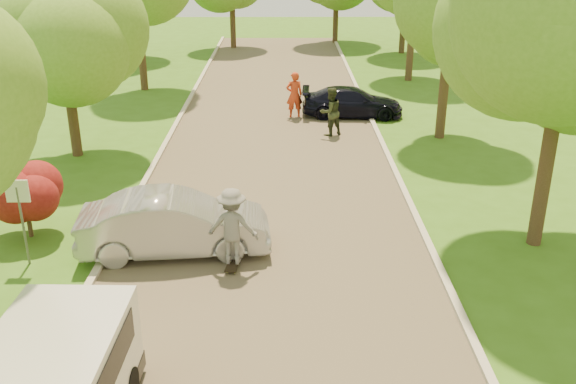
{
  "coord_description": "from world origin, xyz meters",
  "views": [
    {
      "loc": [
        0.36,
        -9.72,
        7.54
      ],
      "look_at": [
        0.47,
        5.35,
        1.3
      ],
      "focal_mm": 40.0,
      "sensor_mm": 36.0,
      "label": 1
    }
  ],
  "objects_px": {
    "street_sign": "(19,204)",
    "longboard": "(234,262)",
    "skateboarder": "(232,226)",
    "dark_sedan": "(352,102)",
    "person_striped": "(294,95)",
    "person_olive": "(330,112)",
    "silver_sedan": "(175,224)"
  },
  "relations": [
    {
      "from": "street_sign",
      "to": "longboard",
      "type": "xyz_separation_m",
      "value": [
        4.95,
        -0.17,
        -1.46
      ]
    },
    {
      "from": "street_sign",
      "to": "skateboarder",
      "type": "bearing_deg",
      "value": -1.94
    },
    {
      "from": "street_sign",
      "to": "dark_sedan",
      "type": "height_order",
      "value": "street_sign"
    },
    {
      "from": "street_sign",
      "to": "skateboarder",
      "type": "height_order",
      "value": "street_sign"
    },
    {
      "from": "street_sign",
      "to": "dark_sedan",
      "type": "bearing_deg",
      "value": 55.04
    },
    {
      "from": "longboard",
      "to": "skateboarder",
      "type": "distance_m",
      "value": 0.96
    },
    {
      "from": "longboard",
      "to": "person_striped",
      "type": "height_order",
      "value": "person_striped"
    },
    {
      "from": "skateboarder",
      "to": "person_striped",
      "type": "relative_size",
      "value": 0.97
    },
    {
      "from": "street_sign",
      "to": "person_olive",
      "type": "height_order",
      "value": "street_sign"
    },
    {
      "from": "dark_sedan",
      "to": "longboard",
      "type": "height_order",
      "value": "dark_sedan"
    },
    {
      "from": "silver_sedan",
      "to": "dark_sedan",
      "type": "relative_size",
      "value": 1.09
    },
    {
      "from": "person_striped",
      "to": "dark_sedan",
      "type": "bearing_deg",
      "value": 172.89
    },
    {
      "from": "street_sign",
      "to": "person_striped",
      "type": "height_order",
      "value": "street_sign"
    },
    {
      "from": "silver_sedan",
      "to": "skateboarder",
      "type": "relative_size",
      "value": 2.48
    },
    {
      "from": "longboard",
      "to": "person_olive",
      "type": "relative_size",
      "value": 0.52
    },
    {
      "from": "silver_sedan",
      "to": "person_olive",
      "type": "distance_m",
      "value": 10.69
    },
    {
      "from": "skateboarder",
      "to": "person_olive",
      "type": "relative_size",
      "value": 1.0
    },
    {
      "from": "dark_sedan",
      "to": "longboard",
      "type": "bearing_deg",
      "value": 165.52
    },
    {
      "from": "dark_sedan",
      "to": "person_olive",
      "type": "distance_m",
      "value": 2.96
    },
    {
      "from": "street_sign",
      "to": "silver_sedan",
      "type": "relative_size",
      "value": 0.47
    },
    {
      "from": "longboard",
      "to": "person_striped",
      "type": "xyz_separation_m",
      "value": [
        1.67,
        13.05,
        0.87
      ]
    },
    {
      "from": "silver_sedan",
      "to": "person_olive",
      "type": "xyz_separation_m",
      "value": [
        4.51,
        9.7,
        0.17
      ]
    },
    {
      "from": "silver_sedan",
      "to": "longboard",
      "type": "bearing_deg",
      "value": -122.9
    },
    {
      "from": "silver_sedan",
      "to": "person_striped",
      "type": "distance_m",
      "value": 12.69
    },
    {
      "from": "dark_sedan",
      "to": "street_sign",
      "type": "bearing_deg",
      "value": 148.02
    },
    {
      "from": "street_sign",
      "to": "skateboarder",
      "type": "xyz_separation_m",
      "value": [
        4.95,
        -0.17,
        -0.5
      ]
    },
    {
      "from": "longboard",
      "to": "person_striped",
      "type": "distance_m",
      "value": 13.19
    },
    {
      "from": "street_sign",
      "to": "longboard",
      "type": "distance_m",
      "value": 5.17
    },
    {
      "from": "street_sign",
      "to": "skateboarder",
      "type": "distance_m",
      "value": 4.98
    },
    {
      "from": "street_sign",
      "to": "person_striped",
      "type": "xyz_separation_m",
      "value": [
        6.62,
        12.89,
        -0.59
      ]
    },
    {
      "from": "silver_sedan",
      "to": "person_striped",
      "type": "relative_size",
      "value": 2.4
    },
    {
      "from": "skateboarder",
      "to": "person_olive",
      "type": "bearing_deg",
      "value": -100.07
    }
  ]
}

